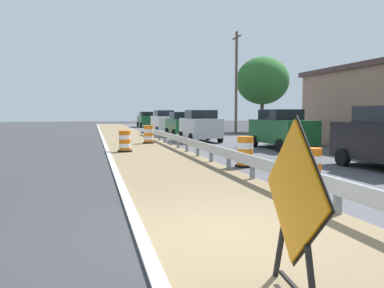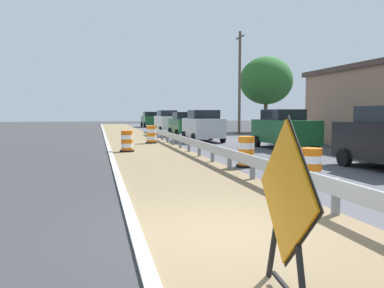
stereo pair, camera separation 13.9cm
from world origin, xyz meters
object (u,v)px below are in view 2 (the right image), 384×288
Objects in this scene: car_lead_far_lane at (184,124)px; car_distant_c at (284,129)px; car_distant_b at (150,119)px; car_trailing_far_lane at (203,126)px; utility_pole_mid at (240,82)px; traffic_barrel_nearest at (311,168)px; traffic_barrel_far at (151,135)px; car_trailing_near_lane at (182,120)px; traffic_barrel_close at (246,153)px; car_mid_far_lane at (168,119)px; warning_sign_diamond at (286,200)px; car_lead_near_lane at (167,121)px; traffic_barrel_mid at (127,142)px.

car_lead_far_lane is 12.23m from car_distant_c.
car_distant_b reaches higher than car_lead_far_lane.
utility_pole_mid is at bearing -36.09° from car_trailing_far_lane.
traffic_barrel_nearest is 15.03m from traffic_barrel_far.
traffic_barrel_nearest is at bearing 177.28° from car_distant_b.
car_trailing_near_lane is 1.07× the size of car_lead_far_lane.
traffic_barrel_close is at bearing -110.32° from utility_pole_mid.
car_mid_far_lane reaches higher than traffic_barrel_close.
car_lead_near_lane is (4.72, 33.32, 0.03)m from warning_sign_diamond.
car_mid_far_lane is (6.77, 31.43, 0.46)m from traffic_barrel_far.
car_mid_far_lane is 23.59m from utility_pole_mid.
traffic_barrel_far is 7.49m from car_lead_far_lane.
car_trailing_near_lane is 0.96× the size of car_distant_c.
traffic_barrel_nearest is 0.95× the size of traffic_barrel_mid.
car_distant_b is (4.90, 47.34, -0.02)m from warning_sign_diamond.
traffic_barrel_close is 0.25× the size of car_trailing_near_lane.
traffic_barrel_mid is at bearing 112.58° from traffic_barrel_nearest.
car_mid_far_lane is (8.65, 36.32, 0.49)m from traffic_barrel_mid.
car_trailing_near_lane is 0.48× the size of utility_pole_mid.
car_trailing_near_lane is at bearing -146.39° from car_distant_b.
car_lead_near_lane is (1.47, 24.23, 0.58)m from traffic_barrel_close.
traffic_barrel_close is at bearing -59.72° from traffic_barrel_mid.
car_lead_near_lane is at bearing -171.99° from car_distant_c.
car_trailing_near_lane is at bearing 2.39° from car_mid_far_lane.
car_mid_far_lane is (4.50, 46.29, 0.52)m from traffic_barrel_nearest.
car_lead_near_lane is 1.11× the size of car_trailing_near_lane.
car_lead_near_lane is 18.58m from car_distant_c.
car_lead_near_lane is 1.07× the size of car_distant_c.
traffic_barrel_mid is 0.23× the size of car_distant_c.
car_lead_far_lane is at bearing -5.40° from car_mid_far_lane.
car_distant_b is 19.87m from utility_pole_mid.
traffic_barrel_far is (-1.85, 11.28, 0.01)m from traffic_barrel_close.
car_trailing_far_lane is at bearing -156.31° from car_distant_c.
traffic_barrel_far reaches higher than traffic_barrel_nearest.
traffic_barrel_nearest is at bearing 177.23° from car_lead_near_lane.
traffic_barrel_far is 0.27× the size of car_mid_far_lane.
car_distant_c is (3.09, -18.32, -0.02)m from car_lead_near_lane.
car_lead_near_lane is at bearing -22.98° from car_trailing_near_lane.
car_lead_near_lane is 1.15× the size of car_mid_far_lane.
traffic_barrel_mid is at bearing 135.20° from car_trailing_far_lane.
car_lead_near_lane is at bearing -91.77° from warning_sign_diamond.
traffic_barrel_close is (-0.42, 3.58, 0.05)m from traffic_barrel_nearest.
traffic_barrel_nearest is 0.21× the size of car_lead_near_lane.
car_lead_far_lane is at bearing -168.43° from car_distant_c.
traffic_barrel_far is at bearing 150.02° from car_lead_far_lane.
utility_pole_mid reaches higher than car_lead_far_lane.
car_distant_c reaches higher than car_lead_far_lane.
car_distant_c is at bearing -111.20° from warning_sign_diamond.
warning_sign_diamond is 27.38m from car_lead_far_lane.
traffic_barrel_mid is at bearing 169.38° from car_distant_b.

